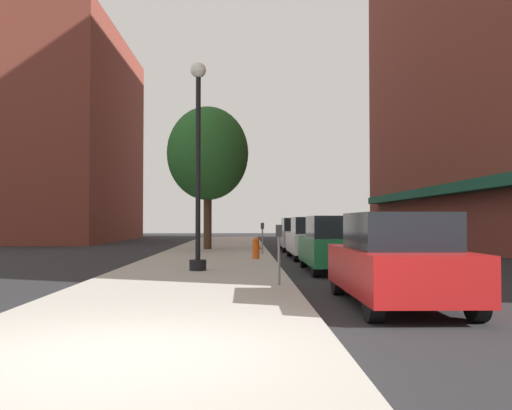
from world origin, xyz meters
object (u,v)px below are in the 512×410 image
object	(u,v)px
car_red	(397,261)
parking_meter_near	(279,247)
lamppost	(198,161)
car_white	(313,239)
car_green	(336,245)
parking_meter_far	(262,234)
car_silver	(298,235)
fire_hydrant	(256,248)
tree_near	(208,154)

from	to	relation	value
car_red	parking_meter_near	bearing A→B (deg)	131.16
lamppost	car_white	xyz separation A→B (m)	(4.02, 6.45, -2.39)
car_green	car_white	xyz separation A→B (m)	(0.00, 5.68, 0.00)
parking_meter_far	parking_meter_near	bearing A→B (deg)	-90.00
parking_meter_near	car_silver	size ratio (longest dim) A/B	0.30
lamppost	parking_meter_far	world-z (taller)	lamppost
parking_meter_near	parking_meter_far	distance (m)	11.42
parking_meter_near	car_red	distance (m)	3.06
parking_meter_far	fire_hydrant	bearing A→B (deg)	-96.30
lamppost	parking_meter_far	size ratio (longest dim) A/B	4.50
tree_near	car_silver	bearing A→B (deg)	7.53
parking_meter_near	car_green	bearing A→B (deg)	66.11
parking_meter_near	fire_hydrant	bearing A→B (deg)	92.24
tree_near	car_green	size ratio (longest dim) A/B	1.64
parking_meter_near	parking_meter_far	xyz separation A→B (m)	(0.00, 11.42, 0.00)
tree_near	lamppost	bearing A→B (deg)	-87.57
tree_near	car_silver	distance (m)	6.09
parking_meter_near	tree_near	xyz separation A→B (m)	(-2.58, 15.67, 3.89)
parking_meter_near	parking_meter_far	size ratio (longest dim) A/B	1.00
parking_meter_near	car_silver	xyz separation A→B (m)	(1.95, 16.27, -0.14)
lamppost	car_white	world-z (taller)	lamppost
parking_meter_near	car_green	size ratio (longest dim) A/B	0.30
lamppost	tree_near	bearing A→B (deg)	92.43
lamppost	car_silver	world-z (taller)	lamppost
lamppost	car_green	xyz separation A→B (m)	(4.02, 0.76, -2.39)
lamppost	car_red	bearing A→B (deg)	-56.15
car_silver	tree_near	bearing A→B (deg)	-174.00
fire_hydrant	tree_near	bearing A→B (deg)	107.24
fire_hydrant	car_red	xyz separation A→B (m)	(2.28, -10.78, 0.29)
parking_meter_far	car_red	xyz separation A→B (m)	(1.95, -13.77, -0.14)
parking_meter_far	car_silver	distance (m)	5.23
fire_hydrant	parking_meter_near	world-z (taller)	parking_meter_near
car_green	car_white	bearing A→B (deg)	88.94
parking_meter_far	tree_near	world-z (taller)	tree_near
parking_meter_far	car_white	xyz separation A→B (m)	(1.95, -1.34, -0.14)
fire_hydrant	tree_near	distance (m)	8.73
car_green	tree_near	bearing A→B (deg)	110.82
lamppost	car_red	distance (m)	7.60
parking_meter_far	car_silver	bearing A→B (deg)	68.10
fire_hydrant	car_green	size ratio (longest dim) A/B	0.18
tree_near	car_green	distance (m)	12.80
fire_hydrant	parking_meter_far	distance (m)	3.04
lamppost	car_red	xyz separation A→B (m)	(4.02, -5.99, -2.39)
car_green	parking_meter_far	bearing A→B (deg)	104.46
lamppost	parking_meter_near	distance (m)	4.75
tree_near	car_red	world-z (taller)	tree_near
parking_meter_near	tree_near	size ratio (longest dim) A/B	0.19
tree_near	car_silver	world-z (taller)	tree_near
parking_meter_near	car_white	distance (m)	10.27
car_green	car_silver	size ratio (longest dim) A/B	1.00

